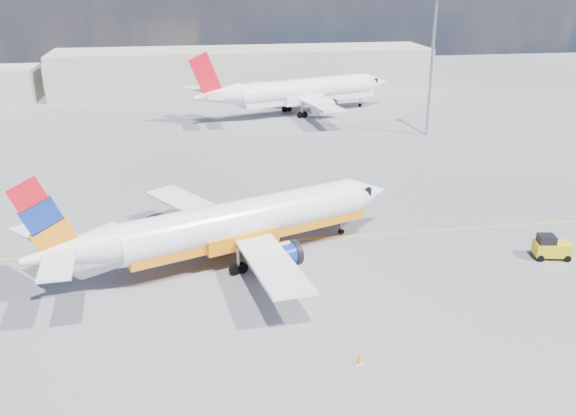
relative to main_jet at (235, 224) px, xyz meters
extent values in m
plane|color=#57575B|center=(3.45, 0.32, -3.19)|extent=(240.00, 240.00, 0.00)
cube|color=yellow|center=(3.45, 3.32, -3.18)|extent=(70.00, 0.15, 0.01)
cube|color=#BDB6A3|center=(8.45, 75.32, 0.81)|extent=(70.00, 14.00, 8.00)
cylinder|color=white|center=(0.92, 0.37, 0.21)|extent=(20.52, 10.64, 3.21)
cone|color=white|center=(12.35, 4.88, 0.21)|extent=(4.70, 4.38, 3.21)
cone|color=white|center=(-11.82, -4.68, 0.54)|extent=(7.27, 5.27, 3.05)
cube|color=black|center=(11.12, 4.40, 0.73)|extent=(2.29, 2.61, 0.66)
cube|color=orange|center=(1.36, 0.54, -0.87)|extent=(20.31, 10.11, 1.13)
cube|color=white|center=(-2.83, 6.00, -0.64)|extent=(9.06, 10.98, 0.76)
cube|color=white|center=(2.04, -6.31, -0.64)|extent=(4.49, 11.64, 0.76)
cylinder|color=navy|center=(-0.20, 4.49, -1.53)|extent=(3.82, 2.92, 1.80)
cylinder|color=navy|center=(2.93, -3.42, -1.53)|extent=(3.82, 2.92, 1.80)
cylinder|color=black|center=(1.20, 5.05, -1.53)|extent=(1.17, 2.02, 1.98)
cylinder|color=black|center=(4.33, -2.86, -1.53)|extent=(1.17, 2.02, 1.98)
cube|color=orange|center=(-13.14, -5.20, 3.43)|extent=(4.23, 1.90, 5.90)
cube|color=white|center=(-14.25, -2.38, 1.16)|extent=(4.61, 4.97, 0.17)
cube|color=white|center=(-12.03, -8.01, 1.16)|extent=(2.37, 4.85, 0.17)
cylinder|color=#96979E|center=(9.71, 3.84, -2.01)|extent=(0.22, 0.22, 1.98)
cylinder|color=black|center=(9.71, 3.84, -2.92)|extent=(0.58, 0.41, 0.53)
cylinder|color=black|center=(-1.67, 1.78, -2.76)|extent=(0.92, 0.65, 0.85)
cylinder|color=black|center=(0.00, -2.44, -2.76)|extent=(0.92, 0.65, 0.85)
cylinder|color=white|center=(16.24, 53.99, 0.65)|extent=(23.35, 11.10, 3.63)
cone|color=white|center=(29.34, 58.53, 0.65)|extent=(5.22, 4.82, 3.63)
cone|color=white|center=(1.64, 48.93, 1.02)|extent=(8.18, 5.70, 3.44)
cube|color=black|center=(27.93, 58.04, 1.24)|extent=(2.52, 2.91, 0.75)
cube|color=white|center=(16.75, 54.17, -0.58)|extent=(23.14, 10.50, 1.28)
cube|color=white|center=(12.29, 60.52, -0.31)|extent=(9.85, 12.58, 0.86)
cube|color=white|center=(17.18, 46.42, -0.31)|extent=(4.54, 13.05, 0.86)
cylinder|color=white|center=(15.18, 58.70, -1.32)|extent=(4.29, 3.17, 2.03)
cylinder|color=white|center=(18.32, 49.63, -1.32)|extent=(4.29, 3.17, 2.03)
cylinder|color=black|center=(16.79, 59.26, -1.32)|extent=(1.24, 2.29, 2.24)
cylinder|color=black|center=(19.93, 50.19, -1.32)|extent=(1.24, 2.29, 2.24)
cube|color=red|center=(0.13, 48.41, 4.28)|extent=(4.83, 1.94, 6.65)
cube|color=white|center=(-0.99, 51.63, 1.72)|extent=(5.09, 5.67, 0.19)
cube|color=white|center=(1.24, 45.18, 1.72)|extent=(2.45, 5.38, 0.19)
cylinder|color=#96979E|center=(26.32, 57.48, -1.86)|extent=(0.24, 0.24, 2.24)
cylinder|color=black|center=(26.32, 57.48, -2.89)|extent=(0.65, 0.44, 0.60)
cylinder|color=black|center=(13.39, 55.71, -2.71)|extent=(1.04, 0.70, 0.96)
cylinder|color=black|center=(15.07, 50.88, -2.71)|extent=(1.04, 0.70, 0.96)
cylinder|color=black|center=(24.46, -2.80, -2.92)|extent=(0.57, 0.31, 0.54)
cylinder|color=black|center=(24.17, -4.27, -2.92)|extent=(0.57, 0.31, 0.54)
cylinder|color=black|center=(26.57, -3.20, -2.92)|extent=(0.57, 0.31, 0.54)
cylinder|color=black|center=(26.28, -4.68, -2.92)|extent=(0.57, 0.31, 0.54)
cube|color=gold|center=(25.37, -3.74, -2.38)|extent=(3.03, 2.01, 1.07)
cube|color=black|center=(24.84, -3.64, -1.52)|extent=(1.51, 1.51, 0.64)
cube|color=white|center=(5.97, -15.63, -3.17)|extent=(0.44, 0.44, 0.04)
cone|color=orange|center=(5.97, -15.63, -2.86)|extent=(0.37, 0.37, 0.57)
cylinder|color=#96979E|center=(30.35, 37.10, 6.20)|extent=(0.41, 0.41, 18.78)
camera|label=1|loc=(-3.58, -47.02, 18.94)|focal=40.00mm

